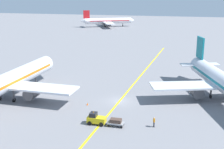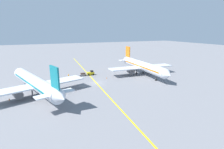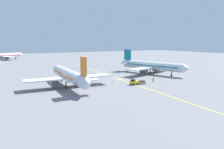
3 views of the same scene
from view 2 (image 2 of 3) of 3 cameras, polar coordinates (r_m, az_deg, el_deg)
The scene contains 9 objects.
ground_plane at distance 62.38m, azimuth -5.21°, elevation -2.70°, with size 400.00×400.00×0.00m, color slate.
apron_yellow_centreline at distance 62.38m, azimuth -5.21°, elevation -2.70°, with size 0.40×120.00×0.01m, color yellow.
airplane_at_gate at distance 73.88m, azimuth 9.80°, elevation 2.78°, with size 28.19×35.50×10.60m.
airplane_adjacent_stand at distance 53.65m, azimuth -23.70°, elevation -2.57°, with size 28.25×34.69×10.60m.
baggage_tug_white at distance 73.08m, azimuth -6.98°, elevation 0.51°, with size 3.02×1.79×2.11m.
baggage_cart_trailing at distance 72.32m, azimuth -9.49°, elevation 0.16°, with size 2.62×1.44×1.24m.
ground_crew_worker at distance 70.06m, azimuth -14.03°, elevation -0.41°, with size 0.33×0.55×1.68m.
traffic_cone_near_nose at distance 54.41m, azimuth -30.52°, elevation -6.96°, with size 0.32×0.32×0.55m, color orange.
traffic_cone_mid_apron at distance 67.32m, azimuth -1.75°, elevation -1.13°, with size 0.32×0.32×0.55m, color orange.
Camera 2 is at (18.68, 56.70, 18.10)m, focal length 28.00 mm.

